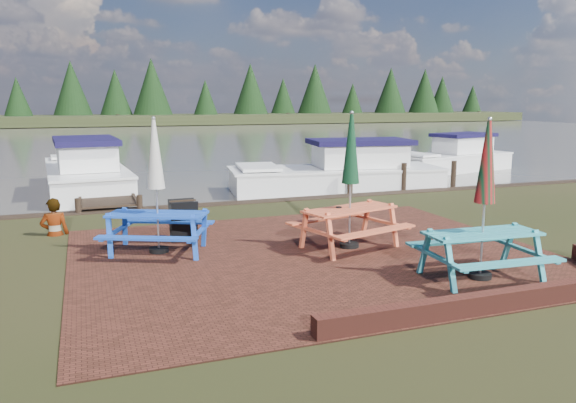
{
  "coord_description": "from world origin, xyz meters",
  "views": [
    {
      "loc": [
        -4.09,
        -8.72,
        2.98
      ],
      "look_at": [
        -0.33,
        1.54,
        1.0
      ],
      "focal_mm": 35.0,
      "sensor_mm": 36.0,
      "label": 1
    }
  ],
  "objects_px": {
    "picnic_table_teal": "(483,225)",
    "boat_near": "(340,175)",
    "picnic_table_blue": "(157,207)",
    "boat_jetty": "(86,174)",
    "boat_far": "(454,159)",
    "person": "(52,199)",
    "jetty": "(103,185)",
    "chalkboard": "(183,220)",
    "picnic_table_red": "(350,202)"
  },
  "relations": [
    {
      "from": "picnic_table_teal",
      "to": "boat_near",
      "type": "relative_size",
      "value": 0.35
    },
    {
      "from": "boat_near",
      "to": "boat_jetty",
      "type": "bearing_deg",
      "value": 79.02
    },
    {
      "from": "boat_near",
      "to": "chalkboard",
      "type": "bearing_deg",
      "value": 140.91
    },
    {
      "from": "picnic_table_teal",
      "to": "jetty",
      "type": "xyz_separation_m",
      "value": [
        -5.59,
        12.57,
        -0.82
      ]
    },
    {
      "from": "picnic_table_red",
      "to": "picnic_table_blue",
      "type": "relative_size",
      "value": 1.04
    },
    {
      "from": "picnic_table_teal",
      "to": "person",
      "type": "xyz_separation_m",
      "value": [
        -6.87,
        5.81,
        -0.11
      ]
    },
    {
      "from": "picnic_table_teal",
      "to": "picnic_table_blue",
      "type": "relative_size",
      "value": 1.01
    },
    {
      "from": "picnic_table_teal",
      "to": "picnic_table_red",
      "type": "height_order",
      "value": "picnic_table_red"
    },
    {
      "from": "boat_near",
      "to": "picnic_table_teal",
      "type": "bearing_deg",
      "value": 175.8
    },
    {
      "from": "chalkboard",
      "to": "boat_near",
      "type": "xyz_separation_m",
      "value": [
        6.52,
        6.02,
        -0.07
      ]
    },
    {
      "from": "picnic_table_red",
      "to": "jetty",
      "type": "xyz_separation_m",
      "value": [
        -4.41,
        10.0,
        -0.84
      ]
    },
    {
      "from": "boat_jetty",
      "to": "boat_far",
      "type": "height_order",
      "value": "boat_jetty"
    },
    {
      "from": "boat_jetty",
      "to": "person",
      "type": "distance_m",
      "value": 7.43
    },
    {
      "from": "picnic_table_teal",
      "to": "boat_jetty",
      "type": "bearing_deg",
      "value": 118.72
    },
    {
      "from": "picnic_table_teal",
      "to": "boat_near",
      "type": "bearing_deg",
      "value": 81.4
    },
    {
      "from": "chalkboard",
      "to": "boat_far",
      "type": "relative_size",
      "value": 0.14
    },
    {
      "from": "picnic_table_blue",
      "to": "boat_near",
      "type": "relative_size",
      "value": 0.34
    },
    {
      "from": "picnic_table_red",
      "to": "boat_jetty",
      "type": "distance_m",
      "value": 11.72
    },
    {
      "from": "picnic_table_blue",
      "to": "person",
      "type": "bearing_deg",
      "value": 155.89
    },
    {
      "from": "picnic_table_teal",
      "to": "boat_near",
      "type": "xyz_separation_m",
      "value": [
        2.26,
        10.27,
        -0.54
      ]
    },
    {
      "from": "picnic_table_red",
      "to": "chalkboard",
      "type": "distance_m",
      "value": 3.54
    },
    {
      "from": "picnic_table_red",
      "to": "boat_jetty",
      "type": "xyz_separation_m",
      "value": [
        -4.95,
        10.61,
        -0.53
      ]
    },
    {
      "from": "picnic_table_teal",
      "to": "picnic_table_blue",
      "type": "height_order",
      "value": "picnic_table_teal"
    },
    {
      "from": "person",
      "to": "chalkboard",
      "type": "bearing_deg",
      "value": 148.48
    },
    {
      "from": "boat_far",
      "to": "boat_near",
      "type": "bearing_deg",
      "value": 102.82
    },
    {
      "from": "person",
      "to": "boat_near",
      "type": "bearing_deg",
      "value": -154.72
    },
    {
      "from": "jetty",
      "to": "boat_far",
      "type": "bearing_deg",
      "value": 4.46
    },
    {
      "from": "picnic_table_blue",
      "to": "boat_jetty",
      "type": "xyz_separation_m",
      "value": [
        -1.25,
        9.66,
        -0.49
      ]
    },
    {
      "from": "picnic_table_blue",
      "to": "boat_far",
      "type": "distance_m",
      "value": 17.72
    },
    {
      "from": "picnic_table_red",
      "to": "person",
      "type": "bearing_deg",
      "value": 134.54
    },
    {
      "from": "boat_far",
      "to": "picnic_table_red",
      "type": "bearing_deg",
      "value": 123.48
    },
    {
      "from": "boat_jetty",
      "to": "picnic_table_teal",
      "type": "bearing_deg",
      "value": -68.79
    },
    {
      "from": "picnic_table_blue",
      "to": "chalkboard",
      "type": "bearing_deg",
      "value": 74.07
    },
    {
      "from": "jetty",
      "to": "picnic_table_blue",
      "type": "bearing_deg",
      "value": -85.53
    },
    {
      "from": "picnic_table_teal",
      "to": "boat_far",
      "type": "relative_size",
      "value": 0.43
    },
    {
      "from": "picnic_table_blue",
      "to": "boat_far",
      "type": "height_order",
      "value": "picnic_table_blue"
    },
    {
      "from": "boat_near",
      "to": "boat_far",
      "type": "height_order",
      "value": "boat_near"
    },
    {
      "from": "picnic_table_teal",
      "to": "picnic_table_red",
      "type": "distance_m",
      "value": 2.83
    },
    {
      "from": "boat_jetty",
      "to": "boat_far",
      "type": "distance_m",
      "value": 15.72
    },
    {
      "from": "picnic_table_teal",
      "to": "boat_far",
      "type": "height_order",
      "value": "picnic_table_teal"
    },
    {
      "from": "chalkboard",
      "to": "boat_jetty",
      "type": "distance_m",
      "value": 9.13
    },
    {
      "from": "picnic_table_red",
      "to": "boat_far",
      "type": "bearing_deg",
      "value": 30.2
    },
    {
      "from": "picnic_table_teal",
      "to": "chalkboard",
      "type": "bearing_deg",
      "value": 138.85
    },
    {
      "from": "picnic_table_teal",
      "to": "boat_jetty",
      "type": "height_order",
      "value": "picnic_table_teal"
    },
    {
      "from": "picnic_table_teal",
      "to": "jetty",
      "type": "relative_size",
      "value": 0.29
    },
    {
      "from": "chalkboard",
      "to": "jetty",
      "type": "relative_size",
      "value": 0.1
    },
    {
      "from": "chalkboard",
      "to": "boat_far",
      "type": "distance_m",
      "value": 16.79
    },
    {
      "from": "boat_far",
      "to": "person",
      "type": "distance_m",
      "value": 18.28
    },
    {
      "from": "person",
      "to": "picnic_table_teal",
      "type": "bearing_deg",
      "value": 139.03
    },
    {
      "from": "person",
      "to": "picnic_table_red",
      "type": "bearing_deg",
      "value": 149.65
    }
  ]
}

